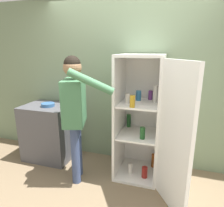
{
  "coord_description": "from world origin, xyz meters",
  "views": [
    {
      "loc": [
        0.7,
        -2.0,
        1.78
      ],
      "look_at": [
        -0.11,
        0.61,
        1.04
      ],
      "focal_mm": 32.0,
      "sensor_mm": 36.0,
      "label": 1
    }
  ],
  "objects": [
    {
      "name": "ground_plane",
      "position": [
        0.0,
        0.0,
        0.0
      ],
      "size": [
        12.0,
        12.0,
        0.0
      ],
      "primitive_type": "plane",
      "color": "#7A664C"
    },
    {
      "name": "wall_back",
      "position": [
        0.0,
        0.98,
        1.27
      ],
      "size": [
        7.0,
        0.06,
        2.55
      ],
      "color": "gray",
      "rests_on": "ground_plane"
    },
    {
      "name": "refrigerator",
      "position": [
        0.39,
        0.54,
        0.86
      ],
      "size": [
        0.95,
        1.15,
        1.72
      ],
      "color": "white",
      "rests_on": "ground_plane"
    },
    {
      "name": "person",
      "position": [
        -0.5,
        0.23,
        1.09
      ],
      "size": [
        0.77,
        0.58,
        1.71
      ],
      "color": "#384770",
      "rests_on": "ground_plane"
    },
    {
      "name": "counter",
      "position": [
        -1.21,
        0.63,
        0.46
      ],
      "size": [
        0.76,
        0.6,
        0.91
      ],
      "color": "#4C4C51",
      "rests_on": "ground_plane"
    },
    {
      "name": "bowl",
      "position": [
        -1.17,
        0.58,
        0.94
      ],
      "size": [
        0.21,
        0.21,
        0.05
      ],
      "color": "#335B8E",
      "rests_on": "counter"
    }
  ]
}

